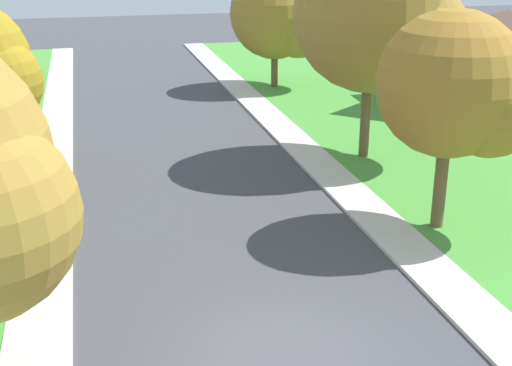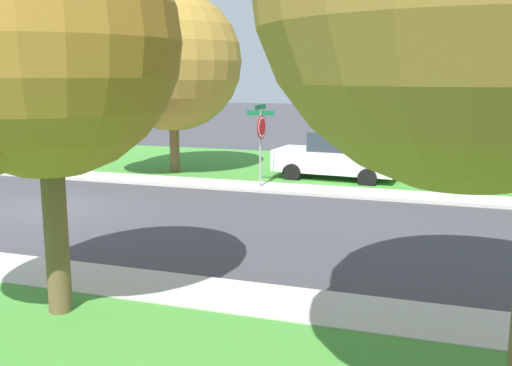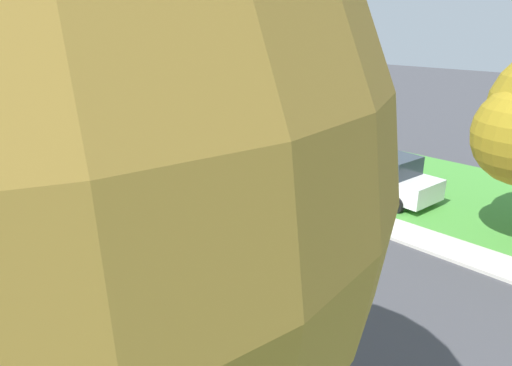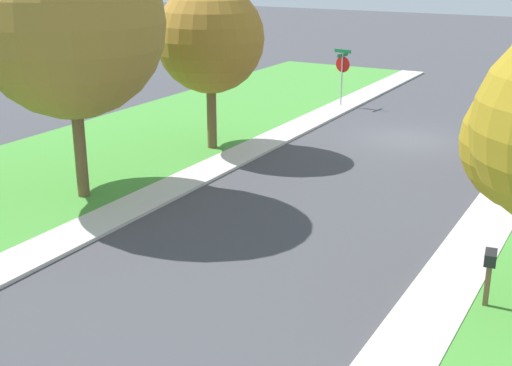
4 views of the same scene
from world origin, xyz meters
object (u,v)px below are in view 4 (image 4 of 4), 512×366
object	(u,v)px
stop_sign_near_corner	(342,68)
stop_sign_far_corner	(508,135)
tree_sidewalk_mid	(207,42)
mailbox	(490,265)
tree_across_right	(67,28)

from	to	relation	value
stop_sign_near_corner	stop_sign_far_corner	distance (m)	13.23
tree_sidewalk_mid	stop_sign_near_corner	bearing A→B (deg)	-99.34
mailbox	stop_sign_near_corner	bearing A→B (deg)	-58.72
stop_sign_far_corner	tree_across_right	xyz separation A→B (m)	(11.42, 6.52, 3.21)
tree_sidewalk_mid	mailbox	bearing A→B (deg)	147.06
tree_sidewalk_mid	mailbox	size ratio (longest dim) A/B	4.71
stop_sign_far_corner	mailbox	xyz separation A→B (m)	(-1.11, 7.79, -0.88)
tree_sidewalk_mid	tree_across_right	size ratio (longest dim) A/B	0.77
tree_sidewalk_mid	mailbox	world-z (taller)	tree_sidewalk_mid
stop_sign_near_corner	mailbox	size ratio (longest dim) A/B	2.11
stop_sign_near_corner	tree_sidewalk_mid	world-z (taller)	tree_sidewalk_mid
stop_sign_far_corner	tree_sidewalk_mid	xyz separation A→B (m)	(10.87, 0.02, 2.16)
stop_sign_far_corner	tree_across_right	bearing A→B (deg)	29.74
mailbox	tree_across_right	bearing A→B (deg)	-5.76
tree_sidewalk_mid	tree_across_right	distance (m)	6.61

